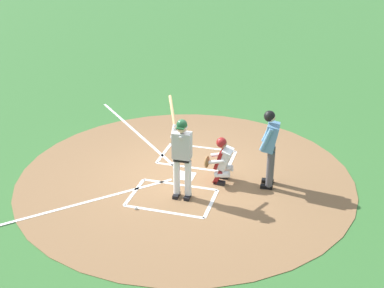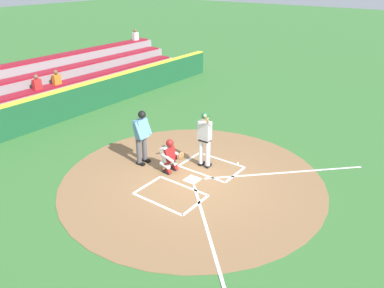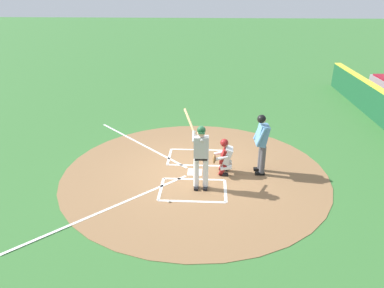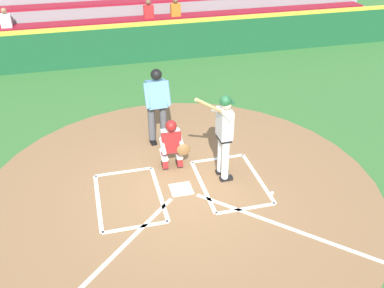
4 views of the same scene
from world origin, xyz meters
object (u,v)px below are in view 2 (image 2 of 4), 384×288
object	(u,v)px
catcher	(170,155)
plate_umpire	(142,134)
baseball	(238,163)
batter	(205,136)

from	to	relation	value
catcher	plate_umpire	size ratio (longest dim) A/B	0.61
plate_umpire	baseball	xyz separation A→B (m)	(-1.80, 2.56, -1.04)
batter	plate_umpire	distance (m)	2.03
plate_umpire	batter	bearing A→B (deg)	120.04
plate_umpire	catcher	bearing A→B (deg)	95.52
catcher	batter	bearing A→B (deg)	143.32
batter	catcher	bearing A→B (deg)	-36.68
batter	plate_umpire	size ratio (longest dim) A/B	1.14
catcher	baseball	bearing A→B (deg)	138.91
catcher	baseball	distance (m)	2.32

